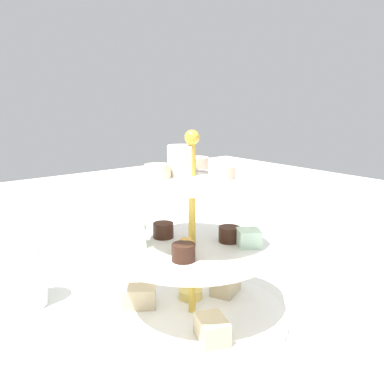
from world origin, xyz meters
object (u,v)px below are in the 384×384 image
(water_glass_mid_back, at_px, (25,276))
(water_glass_short_left, at_px, (135,234))
(tiered_serving_stand, at_px, (192,262))
(teacup_with_saucer, at_px, (210,236))
(butter_knife_right, at_px, (333,264))

(water_glass_mid_back, bearing_deg, water_glass_short_left, -70.99)
(tiered_serving_stand, xyz_separation_m, water_glass_short_left, (0.27, -0.07, -0.04))
(tiered_serving_stand, height_order, water_glass_mid_back, tiered_serving_stand)
(tiered_serving_stand, xyz_separation_m, water_glass_mid_back, (0.19, 0.17, -0.04))
(teacup_with_saucer, distance_m, water_glass_mid_back, 0.38)
(water_glass_short_left, xyz_separation_m, butter_knife_right, (-0.28, -0.26, -0.04))
(water_glass_short_left, height_order, teacup_with_saucer, water_glass_short_left)
(teacup_with_saucer, relative_size, butter_knife_right, 0.53)
(tiered_serving_stand, bearing_deg, teacup_with_saucer, -46.26)
(tiered_serving_stand, xyz_separation_m, teacup_with_saucer, (0.20, -0.21, -0.06))
(water_glass_short_left, bearing_deg, teacup_with_saucer, -115.64)
(teacup_with_saucer, height_order, butter_knife_right, teacup_with_saucer)
(butter_knife_right, distance_m, water_glass_mid_back, 0.54)
(teacup_with_saucer, xyz_separation_m, water_glass_mid_back, (-0.02, 0.38, 0.02))
(tiered_serving_stand, bearing_deg, water_glass_short_left, -15.20)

